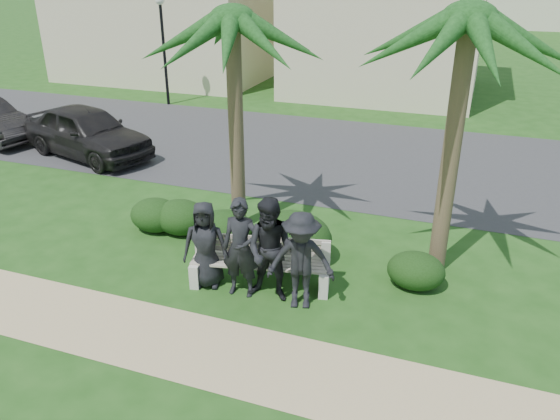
{
  "coord_description": "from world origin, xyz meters",
  "views": [
    {
      "loc": [
        3.17,
        -7.79,
        5.48
      ],
      "look_at": [
        -0.02,
        1.0,
        1.21
      ],
      "focal_mm": 35.0,
      "sensor_mm": 36.0,
      "label": 1
    }
  ],
  "objects_px": {
    "man_c": "(272,251)",
    "palm_right": "(469,21)",
    "car_a": "(87,132)",
    "man_b": "(241,248)",
    "street_lamp": "(162,31)",
    "park_bench": "(261,266)",
    "man_d": "(301,261)",
    "palm_left": "(232,21)",
    "man_a": "(205,245)"
  },
  "relations": [
    {
      "from": "man_b",
      "to": "car_a",
      "type": "bearing_deg",
      "value": 139.01
    },
    {
      "from": "man_b",
      "to": "palm_left",
      "type": "distance_m",
      "value": 4.47
    },
    {
      "from": "street_lamp",
      "to": "man_d",
      "type": "bearing_deg",
      "value": -51.18
    },
    {
      "from": "man_d",
      "to": "man_b",
      "type": "bearing_deg",
      "value": 164.98
    },
    {
      "from": "street_lamp",
      "to": "palm_left",
      "type": "bearing_deg",
      "value": -52.06
    },
    {
      "from": "man_a",
      "to": "palm_left",
      "type": "distance_m",
      "value": 4.39
    },
    {
      "from": "man_c",
      "to": "car_a",
      "type": "bearing_deg",
      "value": 143.55
    },
    {
      "from": "man_d",
      "to": "palm_right",
      "type": "bearing_deg",
      "value": 30.91
    },
    {
      "from": "car_a",
      "to": "street_lamp",
      "type": "bearing_deg",
      "value": 26.27
    },
    {
      "from": "man_b",
      "to": "palm_right",
      "type": "height_order",
      "value": "palm_right"
    },
    {
      "from": "park_bench",
      "to": "man_b",
      "type": "height_order",
      "value": "man_b"
    },
    {
      "from": "man_d",
      "to": "palm_right",
      "type": "distance_m",
      "value": 4.77
    },
    {
      "from": "street_lamp",
      "to": "palm_right",
      "type": "bearing_deg",
      "value": -40.18
    },
    {
      "from": "man_c",
      "to": "street_lamp",
      "type": "bearing_deg",
      "value": 124.75
    },
    {
      "from": "park_bench",
      "to": "palm_right",
      "type": "xyz_separation_m",
      "value": [
        2.99,
        1.74,
        4.21
      ]
    },
    {
      "from": "palm_left",
      "to": "man_a",
      "type": "bearing_deg",
      "value": -79.78
    },
    {
      "from": "street_lamp",
      "to": "park_bench",
      "type": "height_order",
      "value": "street_lamp"
    },
    {
      "from": "street_lamp",
      "to": "man_b",
      "type": "xyz_separation_m",
      "value": [
        8.67,
        -12.14,
        -2.02
      ]
    },
    {
      "from": "man_b",
      "to": "palm_left",
      "type": "relative_size",
      "value": 0.34
    },
    {
      "from": "park_bench",
      "to": "man_a",
      "type": "bearing_deg",
      "value": -174.46
    },
    {
      "from": "park_bench",
      "to": "man_a",
      "type": "xyz_separation_m",
      "value": [
        -0.95,
        -0.3,
        0.43
      ]
    },
    {
      "from": "street_lamp",
      "to": "car_a",
      "type": "relative_size",
      "value": 0.94
    },
    {
      "from": "man_c",
      "to": "palm_left",
      "type": "height_order",
      "value": "palm_left"
    },
    {
      "from": "street_lamp",
      "to": "palm_right",
      "type": "height_order",
      "value": "palm_right"
    },
    {
      "from": "park_bench",
      "to": "car_a",
      "type": "distance_m",
      "value": 9.23
    },
    {
      "from": "park_bench",
      "to": "man_b",
      "type": "bearing_deg",
      "value": -133.96
    },
    {
      "from": "street_lamp",
      "to": "man_a",
      "type": "xyz_separation_m",
      "value": [
        7.94,
        -12.08,
        -2.12
      ]
    },
    {
      "from": "palm_left",
      "to": "palm_right",
      "type": "distance_m",
      "value": 4.41
    },
    {
      "from": "man_d",
      "to": "palm_left",
      "type": "bearing_deg",
      "value": 117.72
    },
    {
      "from": "man_c",
      "to": "palm_right",
      "type": "height_order",
      "value": "palm_right"
    },
    {
      "from": "park_bench",
      "to": "palm_right",
      "type": "height_order",
      "value": "palm_right"
    },
    {
      "from": "man_b",
      "to": "man_d",
      "type": "distance_m",
      "value": 1.11
    },
    {
      "from": "man_c",
      "to": "man_a",
      "type": "bearing_deg",
      "value": 176.52
    },
    {
      "from": "street_lamp",
      "to": "man_a",
      "type": "relative_size",
      "value": 2.59
    },
    {
      "from": "car_a",
      "to": "man_c",
      "type": "bearing_deg",
      "value": -107.68
    },
    {
      "from": "street_lamp",
      "to": "man_d",
      "type": "height_order",
      "value": "street_lamp"
    },
    {
      "from": "palm_right",
      "to": "palm_left",
      "type": "bearing_deg",
      "value": 174.54
    },
    {
      "from": "man_d",
      "to": "car_a",
      "type": "bearing_deg",
      "value": 133.38
    },
    {
      "from": "man_c",
      "to": "palm_right",
      "type": "bearing_deg",
      "value": 35.27
    },
    {
      "from": "street_lamp",
      "to": "park_bench",
      "type": "xyz_separation_m",
      "value": [
        8.89,
        -11.78,
        -2.54
      ]
    },
    {
      "from": "man_d",
      "to": "man_c",
      "type": "bearing_deg",
      "value": 160.17
    },
    {
      "from": "park_bench",
      "to": "man_c",
      "type": "distance_m",
      "value": 0.73
    },
    {
      "from": "park_bench",
      "to": "man_a",
      "type": "height_order",
      "value": "man_a"
    },
    {
      "from": "man_a",
      "to": "man_d",
      "type": "height_order",
      "value": "man_d"
    },
    {
      "from": "palm_left",
      "to": "car_a",
      "type": "relative_size",
      "value": 1.19
    },
    {
      "from": "man_b",
      "to": "palm_right",
      "type": "distance_m",
      "value": 5.32
    },
    {
      "from": "man_a",
      "to": "man_d",
      "type": "xyz_separation_m",
      "value": [
        1.84,
        -0.07,
        0.06
      ]
    },
    {
      "from": "man_b",
      "to": "palm_left",
      "type": "xyz_separation_m",
      "value": [
        -1.17,
        2.52,
        3.51
      ]
    },
    {
      "from": "street_lamp",
      "to": "man_c",
      "type": "bearing_deg",
      "value": -52.67
    },
    {
      "from": "palm_left",
      "to": "car_a",
      "type": "height_order",
      "value": "palm_left"
    }
  ]
}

